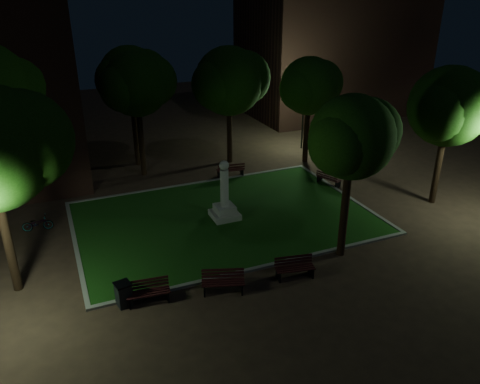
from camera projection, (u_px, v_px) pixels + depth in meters
The scene contains 20 objects.
ground at pixel (240, 235), 23.22m from camera, with size 80.00×80.00×0.00m, color #3E2B1E.
lawn at pixel (225, 218), 24.88m from camera, with size 15.00×10.00×0.08m, color #16420F.
lawn_kerb at pixel (225, 218), 24.88m from camera, with size 15.40×10.40×0.12m.
monument at pixel (225, 202), 24.51m from camera, with size 1.40×1.40×3.20m.
building_far at pixel (332, 48), 44.07m from camera, with size 16.00×10.00×12.00m, color #44241B.
tree_north_wl at pixel (138, 84), 28.38m from camera, with size 4.85×3.96×7.87m.
tree_north_er at pixel (231, 81), 30.66m from camera, with size 5.56×4.54×7.91m.
tree_ne at pixel (310, 86), 30.91m from camera, with size 4.71×3.85×7.22m.
tree_east at pixel (451, 106), 24.60m from camera, with size 5.23×4.27×7.69m.
tree_se at pixel (354, 137), 19.38m from camera, with size 4.43×3.62×7.43m.
tree_far_north at pixel (132, 77), 30.10m from camera, with size 4.86×3.97×7.98m.
lamppost_nw at pixel (5, 154), 25.61m from camera, with size 1.18×0.28×4.10m.
lamppost_ne at pixel (303, 108), 34.47m from camera, with size 1.18×0.28×4.38m.
bench_near_left at pixel (223, 282), 18.80m from camera, with size 1.82×1.12×0.94m.
bench_near_right at pixel (294, 268), 19.77m from camera, with size 1.74×0.88×0.91m.
bench_west_near at pixel (148, 292), 18.19m from camera, with size 1.74×0.77×0.92m.
bench_right_side at pixel (328, 179), 28.93m from camera, with size 1.08×1.64×0.85m.
bench_far_side at pixel (231, 171), 30.11m from camera, with size 1.83×0.84×0.97m.
trash_bin at pixel (124, 294), 17.96m from camera, with size 0.69×0.69×1.01m.
bicycle at pixel (37, 223), 23.56m from camera, with size 0.52×1.49×0.78m, color black.
Camera 1 is at (-7.96, -18.74, 11.37)m, focal length 35.00 mm.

